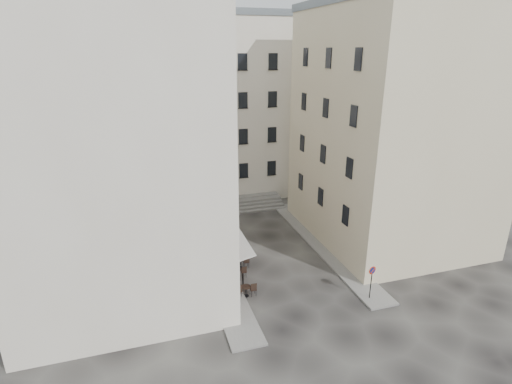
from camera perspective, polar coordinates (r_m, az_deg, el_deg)
name	(u,v)px	position (r m, az deg, el deg)	size (l,w,h in m)	color
ground	(283,271)	(29.41, 3.83, -11.20)	(90.00, 90.00, 0.00)	black
sidewalk_left	(211,254)	(31.68, -6.52, -8.74)	(2.00, 22.00, 0.12)	slate
sidewalk_right	(321,244)	(33.42, 9.27, -7.29)	(2.00, 18.00, 0.12)	slate
building_left	(113,130)	(26.93, -19.72, 8.36)	(12.20, 16.20, 20.60)	beige
building_right	(393,126)	(33.95, 19.00, 8.86)	(12.20, 14.20, 18.60)	#C6B793
building_back	(212,107)	(43.66, -6.25, 11.99)	(18.20, 10.20, 18.60)	beige
cafe_storefront	(220,250)	(28.25, -5.11, -8.24)	(1.74, 7.30, 3.50)	#480E0A
stone_steps	(238,205)	(40.02, -2.57, -1.84)	(9.00, 3.15, 0.80)	#605D5B
bollard_near	(243,279)	(27.45, -1.88, -12.33)	(0.12, 0.12, 0.98)	black
bollard_mid	(231,255)	(30.38, -3.66, -8.96)	(0.12, 0.12, 0.98)	black
bollard_far	(220,235)	(33.42, -5.10, -6.20)	(0.12, 0.12, 0.98)	black
no_parking_sign	(372,276)	(26.51, 16.21, -11.49)	(0.54, 0.15, 2.40)	black
bistro_table_a	(246,290)	(26.45, -1.47, -13.81)	(1.34, 0.63, 0.94)	black
bistro_table_b	(237,272)	(28.37, -2.67, -11.38)	(1.23, 0.58, 0.86)	black
bistro_table_c	(240,262)	(29.51, -2.32, -9.98)	(1.32, 0.62, 0.93)	black
bistro_table_d	(234,251)	(30.96, -3.10, -8.43)	(1.39, 0.65, 0.98)	black
bistro_table_e	(222,241)	(32.64, -4.85, -6.98)	(1.29, 0.60, 0.91)	black
pedestrian	(232,251)	(29.94, -3.45, -8.47)	(0.70, 0.46, 1.92)	black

